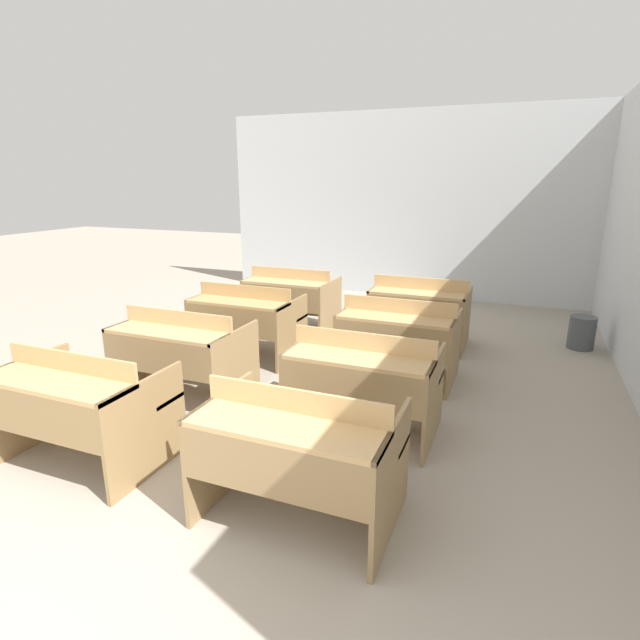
# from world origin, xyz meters

# --- Properties ---
(wall_back) EXTENTS (6.06, 0.06, 2.98)m
(wall_back) POSITION_xyz_m (0.00, 7.47, 1.49)
(wall_back) COLOR silver
(wall_back) RESTS_ON ground_plane
(bench_front_left) EXTENTS (1.10, 0.77, 0.82)m
(bench_front_left) POSITION_xyz_m (-0.79, 1.50, 0.45)
(bench_front_left) COLOR #92744A
(bench_front_left) RESTS_ON ground_plane
(bench_front_right) EXTENTS (1.10, 0.77, 0.82)m
(bench_front_right) POSITION_xyz_m (0.85, 1.51, 0.45)
(bench_front_right) COLOR #96784E
(bench_front_right) RESTS_ON ground_plane
(bench_second_left) EXTENTS (1.10, 0.77, 0.82)m
(bench_second_left) POSITION_xyz_m (-0.81, 2.65, 0.45)
(bench_second_left) COLOR #997B50
(bench_second_left) RESTS_ON ground_plane
(bench_second_right) EXTENTS (1.10, 0.77, 0.82)m
(bench_second_right) POSITION_xyz_m (0.88, 2.65, 0.45)
(bench_second_right) COLOR #997B51
(bench_second_right) RESTS_ON ground_plane
(bench_third_left) EXTENTS (1.10, 0.77, 0.82)m
(bench_third_left) POSITION_xyz_m (-0.82, 3.80, 0.45)
(bench_third_left) COLOR olive
(bench_third_left) RESTS_ON ground_plane
(bench_third_right) EXTENTS (1.10, 0.77, 0.82)m
(bench_third_right) POSITION_xyz_m (0.88, 3.81, 0.45)
(bench_third_right) COLOR #97784E
(bench_third_right) RESTS_ON ground_plane
(bench_back_left) EXTENTS (1.10, 0.77, 0.82)m
(bench_back_left) POSITION_xyz_m (-0.81, 4.94, 0.45)
(bench_back_left) COLOR #9A7B51
(bench_back_left) RESTS_ON ground_plane
(bench_back_right) EXTENTS (1.10, 0.77, 0.82)m
(bench_back_right) POSITION_xyz_m (0.86, 4.95, 0.45)
(bench_back_right) COLOR #98794F
(bench_back_right) RESTS_ON ground_plane
(wastepaper_bin) EXTENTS (0.29, 0.29, 0.39)m
(wastepaper_bin) POSITION_xyz_m (2.66, 5.52, 0.19)
(wastepaper_bin) COLOR #474C51
(wastepaper_bin) RESTS_ON ground_plane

